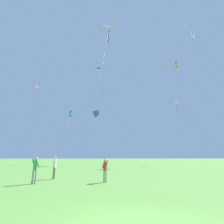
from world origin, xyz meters
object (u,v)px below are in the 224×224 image
kite_orange_box (176,66)px  person_in_blue_jacket (105,168)px  person_in_red_shirt (35,167)px  kite_red_high (36,93)px  person_far_back (55,165)px  kite_teal_box (71,114)px  kite_blue_delta (95,112)px  kite_black_large (98,75)px  kite_white_distant (176,102)px  kite_yellow_diamond (109,31)px

kite_orange_box → person_in_blue_jacket: size_ratio=17.35×
person_in_blue_jacket → person_in_red_shirt: 4.89m
kite_orange_box → kite_red_high: size_ratio=1.45×
person_in_blue_jacket → person_far_back: person_far_back is taller
kite_teal_box → kite_blue_delta: bearing=-31.1°
kite_black_large → person_in_red_shirt: size_ratio=15.34×
kite_white_distant → kite_black_large: 22.45m
kite_white_distant → person_in_blue_jacket: bearing=-125.5°
person_in_blue_jacket → kite_red_high: bearing=119.6°
kite_orange_box → kite_teal_box: 32.74m
kite_black_large → person_far_back: (-3.47, -28.41, -23.02)m
kite_yellow_diamond → kite_black_large: bearing=94.4°
kite_orange_box → person_in_blue_jacket: (-21.42, -28.57, -25.89)m
kite_white_distant → kite_yellow_diamond: kite_yellow_diamond is taller
kite_blue_delta → kite_black_large: size_ratio=0.51×
kite_orange_box → kite_black_large: bearing=174.4°
kite_white_distant → kite_yellow_diamond: 26.97m
kite_teal_box → person_in_blue_jacket: 36.01m
kite_blue_delta → person_far_back: (-2.81, -26.69, -11.62)m
kite_yellow_diamond → kite_blue_delta: bearing=96.7°
kite_white_distant → kite_red_high: 35.92m
kite_yellow_diamond → person_in_blue_jacket: (-0.92, -9.81, -20.25)m
kite_teal_box → kite_yellow_diamond: bearing=-69.1°
kite_teal_box → kite_black_large: kite_black_large is taller
kite_yellow_diamond → person_in_blue_jacket: size_ratio=14.19×
kite_blue_delta → person_far_back: kite_blue_delta is taller
kite_blue_delta → person_far_back: 29.24m
kite_orange_box → person_in_red_shirt: (-26.30, -28.82, -25.80)m
kite_white_distant → kite_blue_delta: size_ratio=1.20×
kite_black_large → person_far_back: 36.73m
kite_yellow_diamond → kite_blue_delta: (-2.26, 19.20, -8.52)m
kite_red_high → person_in_blue_jacket: bearing=-60.4°
kite_black_large → kite_blue_delta: bearing=-110.8°
kite_orange_box → person_in_blue_jacket: kite_orange_box is taller
kite_teal_box → person_far_back: 33.12m
kite_blue_delta → person_in_red_shirt: (-3.54, -29.26, -11.65)m
kite_orange_box → person_in_blue_jacket: 44.11m
kite_white_distant → kite_teal_box: bearing=170.0°
kite_orange_box → kite_blue_delta: bearing=178.9°
person_in_red_shirt → kite_red_high: bearing=111.3°
kite_blue_delta → kite_black_large: (0.66, 1.73, 11.40)m
kite_orange_box → kite_teal_box: (-29.35, 4.42, -13.83)m
kite_red_high → person_in_blue_jacket: kite_red_high is taller
kite_teal_box → kite_red_high: bearing=-147.5°
kite_red_high → kite_orange_box: bearing=1.0°
kite_orange_box → person_far_back: kite_orange_box is taller
kite_black_large → person_far_back: bearing=-97.0°
kite_orange_box → person_in_red_shirt: 46.78m
kite_red_high → kite_blue_delta: (14.52, 1.08, -4.28)m
person_in_red_shirt → person_far_back: bearing=74.2°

